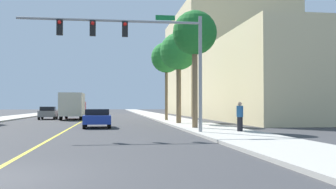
# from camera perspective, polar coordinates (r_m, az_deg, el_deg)

# --- Properties ---
(ground) EXTENTS (192.00, 192.00, 0.00)m
(ground) POSITION_cam_1_polar(r_m,az_deg,el_deg) (51.38, -11.50, -3.34)
(ground) COLOR #38383A
(sidewalk_left) EXTENTS (3.82, 168.00, 0.15)m
(sidewalk_left) POSITION_cam_1_polar(r_m,az_deg,el_deg) (52.75, -21.75, -3.13)
(sidewalk_left) COLOR #B2ADA3
(sidewalk_left) RESTS_ON ground
(sidewalk_right) EXTENTS (3.82, 168.00, 0.15)m
(sidewalk_right) POSITION_cam_1_polar(r_m,az_deg,el_deg) (51.70, -1.04, -3.28)
(sidewalk_right) COLOR #B2ADA3
(sidewalk_right) RESTS_ON ground
(lane_marking_center) EXTENTS (0.16, 144.00, 0.01)m
(lane_marking_center) POSITION_cam_1_polar(r_m,az_deg,el_deg) (51.38, -11.50, -3.34)
(lane_marking_center) COLOR yellow
(lane_marking_center) RESTS_ON ground
(building_right_near) EXTENTS (10.32, 23.43, 8.55)m
(building_right_near) POSITION_cam_1_polar(r_m,az_deg,el_deg) (42.04, 14.28, 2.09)
(building_right_near) COLOR beige
(building_right_near) RESTS_ON ground
(building_right_far) EXTENTS (16.80, 26.45, 17.16)m
(building_right_far) POSITION_cam_1_polar(r_m,az_deg,el_deg) (69.27, 8.03, 4.23)
(building_right_far) COLOR beige
(building_right_far) RESTS_ON ground
(traffic_signal_mast) EXTENTS (10.07, 0.36, 6.52)m
(traffic_signal_mast) POSITION_cam_1_polar(r_m,az_deg,el_deg) (21.85, -3.95, 7.43)
(traffic_signal_mast) COLOR gray
(traffic_signal_mast) RESTS_ON sidewalk_right
(palm_near) EXTENTS (2.97, 2.97, 7.83)m
(palm_near) POSITION_cam_1_polar(r_m,az_deg,el_deg) (26.55, 3.92, 8.74)
(palm_near) COLOR brown
(palm_near) RESTS_ON sidewalk_right
(palm_mid) EXTENTS (3.14, 3.14, 7.57)m
(palm_mid) POSITION_cam_1_polar(r_m,az_deg,el_deg) (32.99, 1.56, 6.13)
(palm_mid) COLOR brown
(palm_mid) RESTS_ON sidewalk_right
(palm_far) EXTENTS (3.08, 3.08, 7.83)m
(palm_far) POSITION_cam_1_polar(r_m,az_deg,el_deg) (39.57, -0.24, 5.33)
(palm_far) COLOR brown
(palm_far) RESTS_ON sidewalk_right
(car_yellow) EXTENTS (1.76, 3.92, 1.36)m
(car_yellow) POSITION_cam_1_polar(r_m,az_deg,el_deg) (63.61, -14.63, -2.33)
(car_yellow) COLOR gold
(car_yellow) RESTS_ON ground
(car_blue) EXTENTS (2.03, 4.01, 1.36)m
(car_blue) POSITION_cam_1_polar(r_m,az_deg,el_deg) (28.95, -10.28, -3.36)
(car_blue) COLOR #1E389E
(car_blue) RESTS_ON ground
(car_gray) EXTENTS (2.03, 4.12, 1.46)m
(car_gray) POSITION_cam_1_polar(r_m,az_deg,el_deg) (47.06, -17.05, -2.54)
(car_gray) COLOR slate
(car_gray) RESTS_ON ground
(delivery_truck) EXTENTS (2.41, 7.61, 2.96)m
(delivery_truck) POSITION_cam_1_polar(r_m,az_deg,el_deg) (45.49, -13.67, -1.57)
(delivery_truck) COLOR red
(delivery_truck) RESTS_ON ground
(pedestrian) EXTENTS (0.38, 0.38, 1.68)m
(pedestrian) POSITION_cam_1_polar(r_m,az_deg,el_deg) (22.82, 10.42, -3.19)
(pedestrian) COLOR black
(pedestrian) RESTS_ON sidewalk_right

